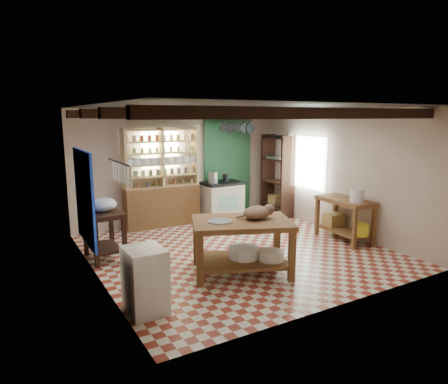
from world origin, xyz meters
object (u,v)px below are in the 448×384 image
white_cabinet (145,280)px  right_counter (344,220)px  cat (257,213)px  stove (222,201)px  work_table (242,247)px  prep_table (104,235)px

white_cabinet → right_counter: size_ratio=0.70×
right_counter → cat: 2.51m
stove → work_table: bearing=-115.6°
work_table → stove: bearing=88.1°
prep_table → cat: cat is taller
white_cabinet → prep_table: bearing=88.5°
stove → right_counter: bearing=-65.6°
stove → white_cabinet: (-3.13, -3.53, -0.04)m
prep_table → right_counter: bearing=-19.1°
prep_table → white_cabinet: size_ratio=1.02×
prep_table → white_cabinet: (-0.02, -2.19, -0.01)m
prep_table → white_cabinet: bearing=-92.8°
work_table → stove: size_ratio=1.63×
work_table → white_cabinet: (-1.73, -0.47, -0.01)m
work_table → right_counter: bearing=31.2°
work_table → prep_table: (-1.71, 1.72, -0.00)m
work_table → right_counter: work_table is taller
white_cabinet → right_counter: right_counter is taller
work_table → white_cabinet: size_ratio=1.82×
prep_table → white_cabinet: 2.19m
stove → prep_table: stove is taller
right_counter → stove: bearing=119.5°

